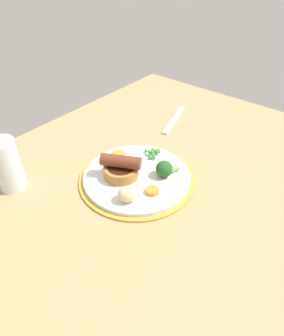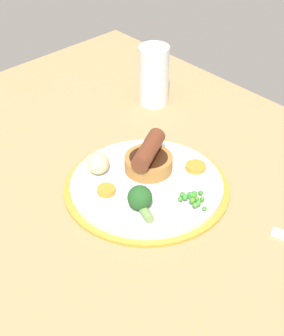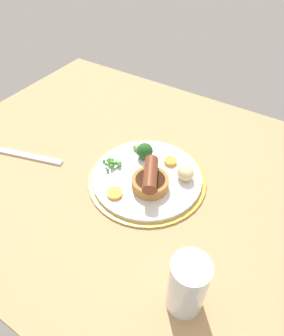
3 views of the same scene
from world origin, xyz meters
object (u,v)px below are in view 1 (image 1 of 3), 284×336
pea_pile (153,152)px  carrot_slice_0 (152,191)px  broccoli_floret_near (165,169)px  drinking_glass (7,165)px  carrot_slice_1 (118,154)px  fork (174,120)px  dinner_plate (137,177)px  sausage_pudding (121,168)px  potato_chunk_0 (127,194)px

pea_pile → carrot_slice_0: (-11.10, -8.36, -0.53)cm
pea_pile → broccoli_floret_near: broccoli_floret_near is taller
drinking_glass → carrot_slice_1: bearing=-27.6°
broccoli_floret_near → carrot_slice_1: 13.99cm
broccoli_floret_near → fork: (25.21, 14.43, -2.97)cm
dinner_plate → broccoli_floret_near: size_ratio=4.64×
fork → drinking_glass: 50.83cm
dinner_plate → broccoli_floret_near: bearing=-51.8°
sausage_pudding → carrot_slice_0: 9.45cm
potato_chunk_0 → carrot_slice_0: bearing=-27.1°
dinner_plate → drinking_glass: bearing=133.9°
carrot_slice_0 → carrot_slice_1: bearing=70.4°
sausage_pudding → pea_pile: 11.11cm
potato_chunk_0 → carrot_slice_0: potato_chunk_0 is taller
potato_chunk_0 → fork: potato_chunk_0 is taller
pea_pile → potato_chunk_0: (-16.31, -5.70, 0.73)cm
fork → carrot_slice_1: bearing=165.1°
pea_pile → potato_chunk_0: size_ratio=1.22×
pea_pile → drinking_glass: (-28.52, 18.91, 3.76)cm
dinner_plate → fork: bearing=17.7°
sausage_pudding → carrot_slice_1: 8.26cm
potato_chunk_0 → drinking_glass: drinking_glass is taller
broccoli_floret_near → fork: broccoli_floret_near is taller
potato_chunk_0 → drinking_glass: (-12.21, 24.61, 3.04)cm
carrot_slice_0 → drinking_glass: drinking_glass is taller
carrot_slice_1 → drinking_glass: size_ratio=0.28×
dinner_plate → potato_chunk_0: (-7.75, -3.90, 2.56)cm
sausage_pudding → potato_chunk_0: sausage_pudding is taller
carrot_slice_0 → drinking_glass: 32.64cm
broccoli_floret_near → carrot_slice_0: broccoli_floret_near is taller
sausage_pudding → pea_pile: size_ratio=1.84×
pea_pile → carrot_slice_0: pea_pile is taller
dinner_plate → potato_chunk_0: bearing=-153.3°
broccoli_floret_near → carrot_slice_1: bearing=-65.7°
dinner_plate → carrot_slice_0: 7.16cm
carrot_slice_1 → drinking_glass: drinking_glass is taller
carrot_slice_0 → dinner_plate: bearing=68.9°
sausage_pudding → potato_chunk_0: bearing=113.6°
carrot_slice_0 → drinking_glass: (-17.42, 27.27, 4.30)cm
pea_pile → fork: 22.10cm
dinner_plate → drinking_glass: 29.30cm
drinking_glass → dinner_plate: bearing=-46.1°
fork → drinking_glass: bearing=150.8°
carrot_slice_0 → carrot_slice_1: (5.45, 15.32, -0.09)cm
sausage_pudding → drinking_glass: drinking_glass is taller
sausage_pudding → fork: (31.69, 6.59, -3.30)cm
dinner_plate → carrot_slice_1: 9.30cm
broccoli_floret_near → drinking_glass: (-23.98, 25.82, 2.90)cm
dinner_plate → drinking_glass: drinking_glass is taller
fork → potato_chunk_0: bearing=-176.5°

